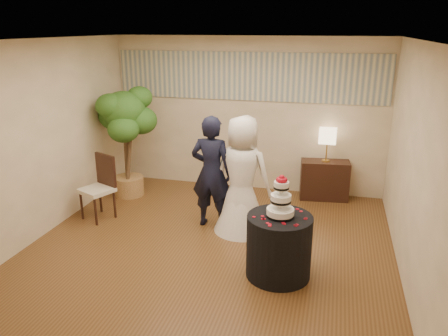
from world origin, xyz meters
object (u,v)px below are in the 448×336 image
(bride, at_px, (242,175))
(table_lamp, at_px, (327,145))
(groom, at_px, (212,172))
(cake_table, at_px, (279,246))
(side_chair, at_px, (97,188))
(ficus_tree, at_px, (126,142))
(console, at_px, (324,180))
(wedding_cake, at_px, (281,196))

(bride, bearing_deg, table_lamp, -115.42)
(groom, xyz_separation_m, table_lamp, (1.63, 1.56, 0.12))
(cake_table, height_order, side_chair, side_chair)
(ficus_tree, bearing_deg, bride, -21.22)
(cake_table, bearing_deg, console, 80.77)
(cake_table, bearing_deg, ficus_tree, 146.02)
(bride, distance_m, wedding_cake, 1.35)
(ficus_tree, height_order, side_chair, ficus_tree)
(console, xyz_separation_m, table_lamp, (0.00, 0.00, 0.64))
(console, distance_m, ficus_tree, 3.59)
(groom, bearing_deg, wedding_cake, 137.37)
(groom, distance_m, wedding_cake, 1.68)
(bride, xyz_separation_m, table_lamp, (1.15, 1.60, 0.11))
(ficus_tree, relative_size, side_chair, 1.95)
(wedding_cake, relative_size, table_lamp, 0.91)
(cake_table, height_order, console, cake_table)
(groom, xyz_separation_m, cake_table, (1.19, -1.18, -0.47))
(console, bearing_deg, cake_table, -106.14)
(wedding_cake, xyz_separation_m, ficus_tree, (-3.01, 2.03, -0.05))
(side_chair, bearing_deg, wedding_cake, 6.08)
(console, bearing_deg, wedding_cake, -106.14)
(bride, distance_m, cake_table, 1.42)
(bride, bearing_deg, cake_table, 132.25)
(groom, relative_size, table_lamp, 2.99)
(groom, distance_m, cake_table, 1.74)
(table_lamp, bearing_deg, cake_table, -99.23)
(wedding_cake, height_order, table_lamp, wedding_cake)
(bride, xyz_separation_m, wedding_cake, (0.71, -1.14, 0.18))
(bride, bearing_deg, wedding_cake, 132.25)
(ficus_tree, bearing_deg, console, 11.54)
(console, relative_size, ficus_tree, 0.42)
(cake_table, bearing_deg, side_chair, 162.43)
(wedding_cake, relative_size, side_chair, 0.51)
(console, distance_m, table_lamp, 0.64)
(cake_table, relative_size, console, 0.95)
(cake_table, height_order, table_lamp, table_lamp)
(groom, xyz_separation_m, ficus_tree, (-1.83, 0.86, 0.14))
(groom, height_order, wedding_cake, groom)
(cake_table, distance_m, ficus_tree, 3.69)
(bride, distance_m, console, 2.04)
(console, height_order, table_lamp, table_lamp)
(ficus_tree, bearing_deg, wedding_cake, -33.98)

